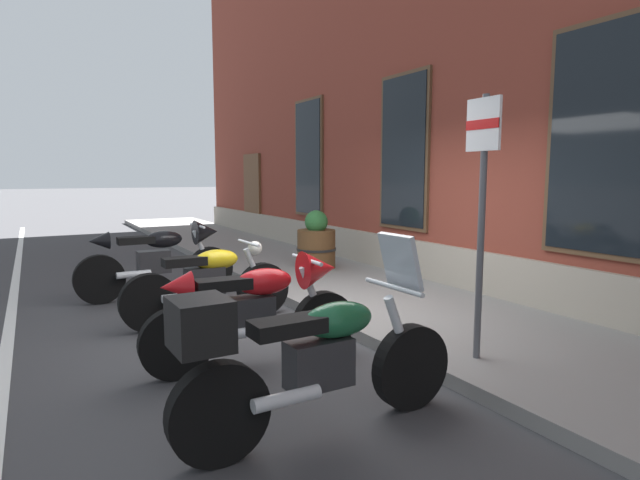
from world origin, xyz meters
TOP-DOWN VIEW (x-y plane):
  - ground_plane at (0.00, 0.00)m, footprint 140.00×140.00m
  - sidewalk at (0.00, 1.23)m, footprint 29.18×2.46m
  - lane_stripe at (0.00, -3.20)m, footprint 29.18×0.12m
  - motorcycle_black_sport at (-2.34, -1.30)m, footprint 0.62×2.22m
  - motorcycle_yellow_naked at (-0.71, -1.12)m, footprint 0.62×2.03m
  - motorcycle_red_sport at (0.86, -1.12)m, footprint 0.62×2.03m
  - motorcycle_green_touring at (2.26, -1.37)m, footprint 0.62×2.12m
  - parking_sign at (1.93, 0.47)m, footprint 0.36×0.07m
  - barrel_planter at (-2.69, 1.38)m, footprint 0.69×0.69m

SIDE VIEW (x-z plane):
  - ground_plane at x=0.00m, z-range 0.00..0.00m
  - lane_stripe at x=0.00m, z-range 0.00..0.01m
  - sidewalk at x=0.00m, z-range 0.00..0.12m
  - motorcycle_yellow_naked at x=-0.71m, z-range 0.01..0.94m
  - barrel_planter at x=-2.69m, z-range 0.03..1.04m
  - motorcycle_green_touring at x=2.26m, z-range -0.11..1.21m
  - motorcycle_red_sport at x=0.86m, z-range 0.05..1.07m
  - motorcycle_black_sport at x=-2.34m, z-range 0.04..1.12m
  - parking_sign at x=1.93m, z-range 0.46..2.74m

